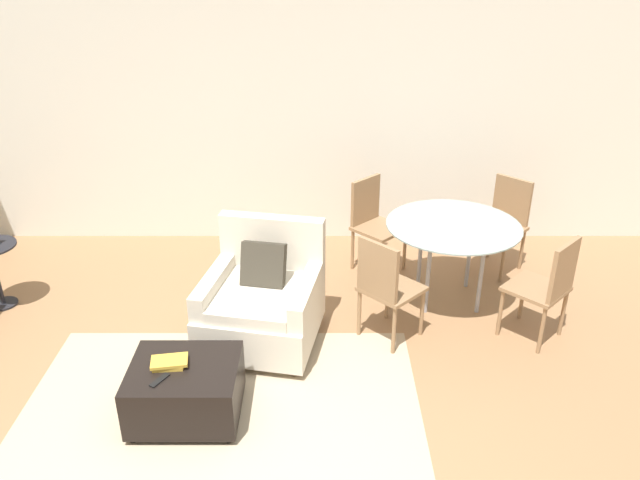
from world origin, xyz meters
name	(u,v)px	position (x,y,z in m)	size (l,w,h in m)	color
wall_back	(271,112)	(0.00, 3.59, 1.38)	(12.00, 0.06, 2.75)	silver
area_rug	(223,401)	(-0.19, 0.83, 0.00)	(2.76, 1.69, 0.01)	tan
armchair	(263,301)	(0.04, 1.61, 0.35)	(1.02, 1.05, 0.93)	beige
ottoman	(186,389)	(-0.40, 0.70, 0.22)	(0.72, 0.61, 0.40)	black
book_stack	(169,362)	(-0.50, 0.71, 0.42)	(0.26, 0.18, 0.05)	gold
tv_remote_primary	(160,380)	(-0.53, 0.56, 0.40)	(0.11, 0.15, 0.01)	black
dining_table	(453,232)	(1.64, 2.23, 0.66)	(1.16, 1.16, 0.74)	#8C9E99
dining_chair_near_left	(386,283)	(1.01, 1.60, 0.52)	(0.59, 0.59, 0.90)	#93704C
dining_chair_near_right	(548,284)	(2.28, 1.60, 0.52)	(0.59, 0.59, 0.90)	#93704C
dining_chair_far_left	(373,218)	(1.01, 2.87, 0.52)	(0.59, 0.59, 0.90)	#93704C
dining_chair_far_right	(505,218)	(2.28, 2.87, 0.52)	(0.59, 0.59, 0.90)	#93704C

